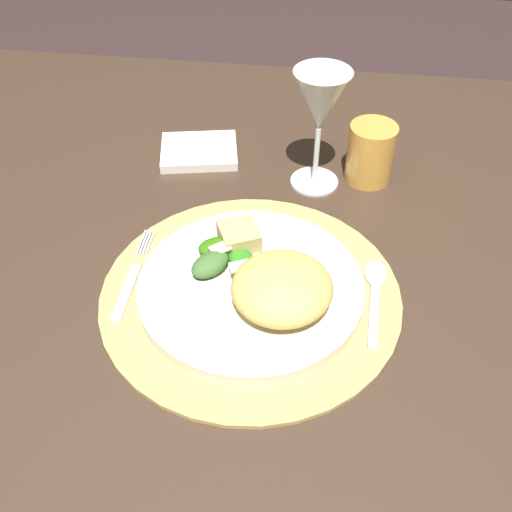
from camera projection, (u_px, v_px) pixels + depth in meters
name	position (u px, v px, depth m)	size (l,w,h in m)	color
ground_plane	(251.00, 503.00, 1.29)	(6.00, 6.00, 0.00)	#352726
dining_table	(248.00, 322.00, 0.88)	(1.34, 1.09, 0.73)	#3C2C20
placemat	(251.00, 294.00, 0.73)	(0.37, 0.37, 0.01)	tan
dinner_plate	(251.00, 288.00, 0.73)	(0.27, 0.27, 0.02)	silver
pasta_serving	(282.00, 288.00, 0.68)	(0.12, 0.12, 0.05)	#E8BF5E
salad_greens	(221.00, 257.00, 0.74)	(0.09, 0.09, 0.02)	#2A7D1C
bread_piece	(239.00, 234.00, 0.77)	(0.05, 0.05, 0.02)	tan
fork	(132.00, 277.00, 0.75)	(0.01, 0.16, 0.00)	silver
spoon	(375.00, 286.00, 0.74)	(0.03, 0.14, 0.01)	silver
napkin	(199.00, 151.00, 0.95)	(0.12, 0.10, 0.01)	white
wine_glass	(321.00, 105.00, 0.81)	(0.08, 0.08, 0.18)	silver
amber_tumbler	(371.00, 153.00, 0.88)	(0.07, 0.07, 0.09)	gold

